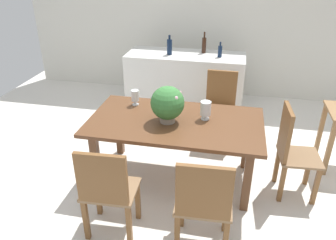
{
  "coord_description": "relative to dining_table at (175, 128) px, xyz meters",
  "views": [
    {
      "loc": [
        0.57,
        -3.21,
        2.36
      ],
      "look_at": [
        -0.09,
        -0.11,
        0.73
      ],
      "focal_mm": 35.42,
      "sensor_mm": 36.0,
      "label": 1
    }
  ],
  "objects": [
    {
      "name": "wine_bottle_dark",
      "position": [
        0.33,
        1.76,
        0.38
      ],
      "size": [
        0.06,
        0.06,
        0.23
      ],
      "color": "#0F1E38",
      "rests_on": "kitchen_counter"
    },
    {
      "name": "wine_glass",
      "position": [
        -0.04,
        0.32,
        0.19
      ],
      "size": [
        0.07,
        0.07,
        0.14
      ],
      "color": "silver",
      "rests_on": "dining_table"
    },
    {
      "name": "wine_bottle_amber",
      "position": [
        0.07,
        1.95,
        0.42
      ],
      "size": [
        0.06,
        0.06,
        0.32
      ],
      "color": "black",
      "rests_on": "kitchen_counter"
    },
    {
      "name": "kitchen_counter",
      "position": [
        -0.18,
        1.81,
        -0.18
      ],
      "size": [
        1.8,
        0.68,
        0.95
      ],
      "primitive_type": "cube",
      "color": "silver",
      "rests_on": "ground"
    },
    {
      "name": "back_wall",
      "position": [
        0.0,
        2.73,
        0.65
      ],
      "size": [
        6.4,
        0.1,
        2.6
      ],
      "primitive_type": "cube",
      "color": "silver",
      "rests_on": "ground"
    },
    {
      "name": "chair_near_left",
      "position": [
        -0.41,
        -0.99,
        -0.12
      ],
      "size": [
        0.49,
        0.42,
        0.94
      ],
      "rotation": [
        0.0,
        0.0,
        3.19
      ],
      "color": "brown",
      "rests_on": "ground"
    },
    {
      "name": "chair_far_right",
      "position": [
        0.42,
        1.0,
        -0.12
      ],
      "size": [
        0.44,
        0.48,
        0.96
      ],
      "rotation": [
        0.0,
        0.0,
        -0.02
      ],
      "color": "brown",
      "rests_on": "ground"
    },
    {
      "name": "wine_bottle_green",
      "position": [
        -0.42,
        1.74,
        0.41
      ],
      "size": [
        0.08,
        0.08,
        0.29
      ],
      "color": "#0F1E38",
      "rests_on": "kitchen_counter"
    },
    {
      "name": "chair_foot_end",
      "position": [
        1.22,
        -0.01,
        -0.1
      ],
      "size": [
        0.44,
        0.44,
        1.0
      ],
      "rotation": [
        0.0,
        0.0,
        1.64
      ],
      "color": "brown",
      "rests_on": "ground"
    },
    {
      "name": "chair_near_right",
      "position": [
        0.42,
        -0.99,
        -0.11
      ],
      "size": [
        0.5,
        0.43,
        0.95
      ],
      "rotation": [
        0.0,
        0.0,
        3.19
      ],
      "color": "brown",
      "rests_on": "ground"
    },
    {
      "name": "flower_centerpiece",
      "position": [
        -0.08,
        -0.04,
        0.3
      ],
      "size": [
        0.35,
        0.35,
        0.39
      ],
      "color": "gray",
      "rests_on": "dining_table"
    },
    {
      "name": "crystal_vase_left",
      "position": [
        0.31,
        0.1,
        0.21
      ],
      "size": [
        0.11,
        0.11,
        0.2
      ],
      "color": "silver",
      "rests_on": "dining_table"
    },
    {
      "name": "dining_table",
      "position": [
        0.0,
        0.0,
        0.0
      ],
      "size": [
        1.85,
        1.02,
        0.74
      ],
      "color": "brown",
      "rests_on": "ground"
    },
    {
      "name": "ground_plane",
      "position": [
        0.0,
        0.13,
        -0.65
      ],
      "size": [
        7.04,
        7.04,
        0.0
      ],
      "primitive_type": "plane",
      "color": "silver"
    },
    {
      "name": "crystal_vase_center_near",
      "position": [
        -0.53,
        0.29,
        0.2
      ],
      "size": [
        0.09,
        0.09,
        0.18
      ],
      "color": "silver",
      "rests_on": "dining_table"
    }
  ]
}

